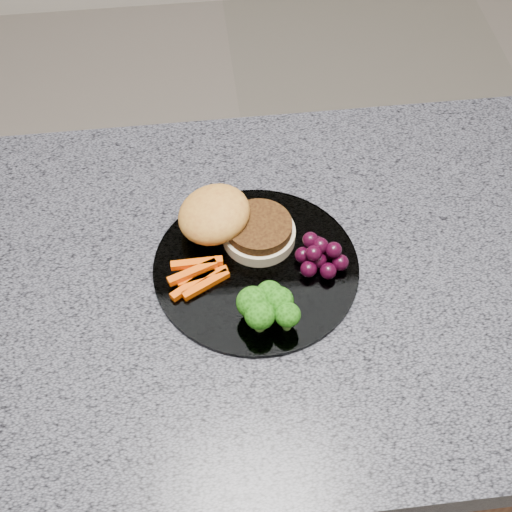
{
  "coord_description": "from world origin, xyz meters",
  "views": [
    {
      "loc": [
        -0.16,
        -0.51,
        1.63
      ],
      "look_at": [
        -0.1,
        0.02,
        0.93
      ],
      "focal_mm": 50.0,
      "sensor_mm": 36.0,
      "label": 1
    }
  ],
  "objects_px": {
    "island_cabinet": "(312,426)",
    "grape_bunch": "(320,255)",
    "plate": "(256,267)",
    "burger": "(230,223)"
  },
  "relations": [
    {
      "from": "plate",
      "to": "grape_bunch",
      "type": "distance_m",
      "value": 0.08
    },
    {
      "from": "plate",
      "to": "burger",
      "type": "height_order",
      "value": "burger"
    },
    {
      "from": "island_cabinet",
      "to": "grape_bunch",
      "type": "height_order",
      "value": "grape_bunch"
    },
    {
      "from": "plate",
      "to": "island_cabinet",
      "type": "bearing_deg",
      "value": -9.47
    },
    {
      "from": "island_cabinet",
      "to": "grape_bunch",
      "type": "relative_size",
      "value": 18.24
    },
    {
      "from": "plate",
      "to": "burger",
      "type": "bearing_deg",
      "value": 115.8
    },
    {
      "from": "island_cabinet",
      "to": "burger",
      "type": "bearing_deg",
      "value": 150.05
    },
    {
      "from": "plate",
      "to": "grape_bunch",
      "type": "height_order",
      "value": "grape_bunch"
    },
    {
      "from": "burger",
      "to": "plate",
      "type": "bearing_deg",
      "value": -57.97
    },
    {
      "from": "plate",
      "to": "burger",
      "type": "xyz_separation_m",
      "value": [
        -0.03,
        0.06,
        0.02
      ]
    }
  ]
}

